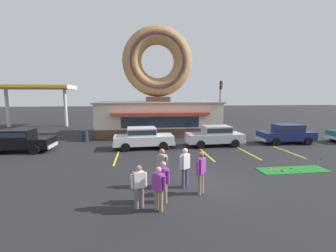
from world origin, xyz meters
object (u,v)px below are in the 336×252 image
object	(u,v)px
golf_ball	(285,171)
pedestrian_beanie_man	(159,187)
car_black	(19,140)
putting_flag_pin	(319,161)
pedestrian_crossing_woman	(139,185)
pedestrian_leather_jacket_man	(201,171)
trash_bin	(85,136)
pedestrian_blue_sweater_man	(162,166)
traffic_light_pole	(220,98)
car_white	(143,137)
pedestrian_clipboard_woman	(163,180)
car_navy	(287,133)
pedestrian_hooded_kid	(185,166)
car_silver	(215,135)

from	to	relation	value
golf_ball	pedestrian_beanie_man	bearing A→B (deg)	-155.23
car_black	golf_ball	bearing A→B (deg)	-21.43
putting_flag_pin	pedestrian_crossing_woman	bearing A→B (deg)	-162.11
pedestrian_leather_jacket_man	trash_bin	size ratio (longest dim) A/B	1.79
pedestrian_blue_sweater_man	traffic_light_pole	world-z (taller)	traffic_light_pole
pedestrian_crossing_woman	traffic_light_pole	distance (m)	21.71
car_white	pedestrian_clipboard_woman	size ratio (longest dim) A/B	2.95
car_navy	pedestrian_leather_jacket_man	size ratio (longest dim) A/B	2.63
putting_flag_pin	car_black	xyz separation A→B (m)	(-18.28, 6.06, 0.43)
pedestrian_beanie_man	pedestrian_hooded_kid	bearing A→B (deg)	54.99
pedestrian_hooded_kid	pedestrian_clipboard_woman	size ratio (longest dim) A/B	1.11
pedestrian_leather_jacket_man	traffic_light_pole	distance (m)	19.89
golf_ball	car_silver	size ratio (longest dim) A/B	0.01
car_silver	pedestrian_clipboard_woman	xyz separation A→B (m)	(-5.11, -9.03, -0.01)
car_black	pedestrian_beanie_man	world-z (taller)	car_black
putting_flag_pin	traffic_light_pole	size ratio (longest dim) A/B	0.09
car_white	pedestrian_beanie_man	xyz separation A→B (m)	(0.36, -9.47, -0.01)
golf_ball	car_black	size ratio (longest dim) A/B	0.01
pedestrian_leather_jacket_man	traffic_light_pole	world-z (taller)	traffic_light_pole
pedestrian_clipboard_woman	putting_flag_pin	bearing A→B (deg)	17.66
golf_ball	pedestrian_blue_sweater_man	distance (m)	6.75
pedestrian_leather_jacket_man	trash_bin	distance (m)	13.62
pedestrian_crossing_woman	pedestrian_hooded_kid	bearing A→B (deg)	38.55
pedestrian_hooded_kid	trash_bin	distance (m)	12.74
golf_ball	trash_bin	world-z (taller)	trash_bin
pedestrian_crossing_woman	traffic_light_pole	xyz separation A→B (m)	(9.95, 19.08, 2.85)
golf_ball	pedestrian_blue_sweater_man	xyz separation A→B (m)	(-6.60, -1.12, 0.89)
putting_flag_pin	pedestrian_beanie_man	distance (m)	9.78
car_white	pedestrian_blue_sweater_man	bearing A→B (deg)	-84.55
traffic_light_pole	pedestrian_hooded_kid	bearing A→B (deg)	-114.51
car_white	pedestrian_hooded_kid	size ratio (longest dim) A/B	2.66
golf_ball	car_black	bearing A→B (deg)	158.57
golf_ball	pedestrian_clipboard_woman	size ratio (longest dim) A/B	0.03
car_white	pedestrian_blue_sweater_man	size ratio (longest dim) A/B	2.73
pedestrian_clipboard_woman	traffic_light_pole	bearing A→B (deg)	64.22
golf_ball	pedestrian_blue_sweater_man	bearing A→B (deg)	-170.40
car_silver	pedestrian_blue_sweater_man	distance (m)	9.07
putting_flag_pin	pedestrian_hooded_kid	distance (m)	8.01
pedestrian_clipboard_woman	car_black	bearing A→B (deg)	136.50
pedestrian_leather_jacket_man	car_silver	bearing A→B (deg)	67.47
car_black	pedestrian_beanie_man	size ratio (longest dim) A/B	2.92
car_silver	trash_bin	bearing A→B (deg)	163.85
car_silver	trash_bin	size ratio (longest dim) A/B	4.71
putting_flag_pin	pedestrian_beanie_man	size ratio (longest dim) A/B	0.35
car_black	car_navy	size ratio (longest dim) A/B	1.00
car_black	putting_flag_pin	bearing A→B (deg)	-18.33
car_navy	car_white	world-z (taller)	same
car_white	pedestrian_hooded_kid	xyz separation A→B (m)	(1.67, -7.61, 0.10)
pedestrian_hooded_kid	pedestrian_beanie_man	size ratio (longest dim) A/B	1.10
car_silver	pedestrian_leather_jacket_man	bearing A→B (deg)	-112.53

